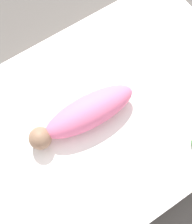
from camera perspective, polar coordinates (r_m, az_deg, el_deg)
ground_plane at (r=1.71m, az=0.97°, el=-3.18°), size 12.00×12.00×0.00m
bed_mattress at (r=1.60m, az=1.03°, el=-1.96°), size 1.54×1.04×0.23m
swaddled_baby at (r=1.43m, az=-2.11°, el=-0.39°), size 0.53×0.18×0.14m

